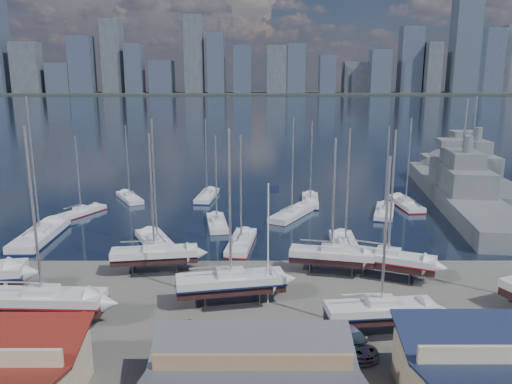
{
  "coord_description": "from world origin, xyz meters",
  "views": [
    {
      "loc": [
        0.14,
        -52.22,
        19.85
      ],
      "look_at": [
        0.23,
        8.0,
        6.0
      ],
      "focal_mm": 35.0,
      "sensor_mm": 36.0,
      "label": 1
    }
  ],
  "objects_px": {
    "naval_ship_west": "(469,175)",
    "flagpole": "(269,236)",
    "car_a": "(185,338)",
    "naval_ship_east": "(459,193)"
  },
  "relations": [
    {
      "from": "naval_ship_west",
      "to": "naval_ship_east",
      "type": "bearing_deg",
      "value": 155.7
    },
    {
      "from": "naval_ship_east",
      "to": "flagpole",
      "type": "height_order",
      "value": "naval_ship_east"
    },
    {
      "from": "naval_ship_west",
      "to": "flagpole",
      "type": "xyz_separation_m",
      "value": [
        -39.69,
        -51.8,
        4.65
      ]
    },
    {
      "from": "naval_ship_west",
      "to": "car_a",
      "type": "relative_size",
      "value": 9.68
    },
    {
      "from": "flagpole",
      "to": "naval_ship_west",
      "type": "bearing_deg",
      "value": 52.54
    },
    {
      "from": "naval_ship_west",
      "to": "flagpole",
      "type": "relative_size",
      "value": 4.15
    },
    {
      "from": "naval_ship_east",
      "to": "car_a",
      "type": "height_order",
      "value": "naval_ship_east"
    },
    {
      "from": "car_a",
      "to": "flagpole",
      "type": "height_order",
      "value": "flagpole"
    },
    {
      "from": "naval_ship_east",
      "to": "car_a",
      "type": "xyz_separation_m",
      "value": [
        -37.99,
        -44.09,
        -0.86
      ]
    },
    {
      "from": "car_a",
      "to": "flagpole",
      "type": "bearing_deg",
      "value": 38.54
    }
  ]
}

